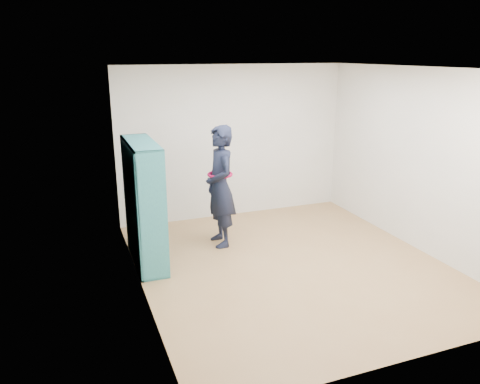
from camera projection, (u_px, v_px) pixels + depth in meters
name	position (u px, v px, depth m)	size (l,w,h in m)	color
floor	(291.00, 265.00, 6.39)	(4.50, 4.50, 0.00)	#9B7246
ceiling	(297.00, 68.00, 5.64)	(4.50, 4.50, 0.00)	white
wall_left	(137.00, 188.00, 5.33)	(0.02, 4.50, 2.60)	beige
wall_right	(419.00, 160.00, 6.69)	(0.02, 4.50, 2.60)	beige
wall_back	(234.00, 142.00, 8.03)	(4.00, 0.02, 2.60)	beige
wall_front	(414.00, 233.00, 4.00)	(4.00, 0.02, 2.60)	beige
bookshelf	(142.00, 205.00, 6.25)	(0.37, 1.26, 1.68)	#296F81
person	(220.00, 186.00, 6.84)	(0.44, 0.66, 1.80)	black
smartphone	(210.00, 178.00, 6.84)	(0.02, 0.09, 0.12)	silver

